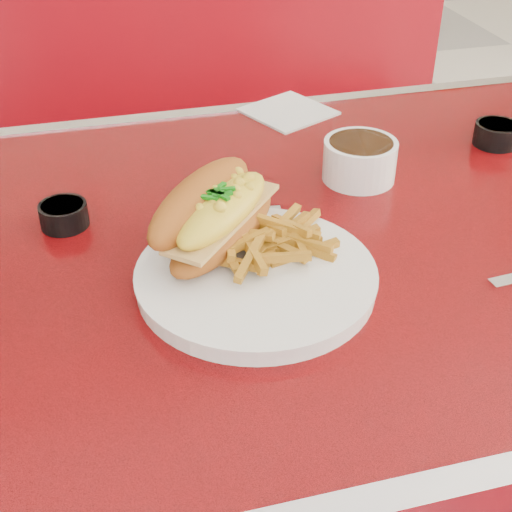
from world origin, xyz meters
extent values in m
cube|color=red|center=(0.00, 0.00, 0.75)|extent=(1.20, 0.80, 0.04)
cube|color=silver|center=(0.00, 0.40, 0.75)|extent=(1.22, 0.03, 0.04)
cylinder|color=silver|center=(0.00, 0.00, 0.37)|extent=(0.09, 0.09, 0.72)
cube|color=maroon|center=(0.00, 0.78, 0.23)|extent=(1.20, 0.50, 0.45)
cube|color=maroon|center=(0.00, 1.00, 0.68)|extent=(1.20, 0.08, 0.45)
cylinder|color=white|center=(-0.18, -0.10, 0.78)|extent=(0.30, 0.30, 0.02)
cylinder|color=white|center=(-0.18, -0.10, 0.79)|extent=(0.30, 0.30, 0.00)
ellipsoid|color=#A5571A|center=(-0.20, -0.03, 0.81)|extent=(0.19, 0.20, 0.04)
cube|color=tan|center=(-0.20, -0.03, 0.83)|extent=(0.17, 0.18, 0.01)
ellipsoid|color=yellow|center=(-0.20, -0.03, 0.84)|extent=(0.16, 0.17, 0.04)
ellipsoid|color=#A5571A|center=(-0.22, -0.01, 0.84)|extent=(0.20, 0.21, 0.08)
cube|color=silver|center=(-0.13, -0.05, 0.79)|extent=(0.03, 0.12, 0.00)
cube|color=silver|center=(-0.12, 0.02, 0.79)|extent=(0.02, 0.03, 0.00)
cylinder|color=white|center=(0.03, 0.11, 0.80)|extent=(0.12, 0.12, 0.06)
cylinder|color=black|center=(0.03, 0.11, 0.82)|extent=(0.10, 0.10, 0.01)
cylinder|color=black|center=(-0.38, 0.09, 0.79)|extent=(0.07, 0.07, 0.03)
cylinder|color=#D6824E|center=(-0.38, 0.09, 0.80)|extent=(0.06, 0.06, 0.01)
cylinder|color=black|center=(0.28, 0.16, 0.79)|extent=(0.09, 0.09, 0.03)
cylinder|color=#D6824E|center=(0.28, 0.16, 0.80)|extent=(0.08, 0.08, 0.01)
cube|color=silver|center=(0.00, 0.36, 0.77)|extent=(0.17, 0.17, 0.00)
camera|label=1|loc=(-0.34, -0.72, 1.25)|focal=50.00mm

